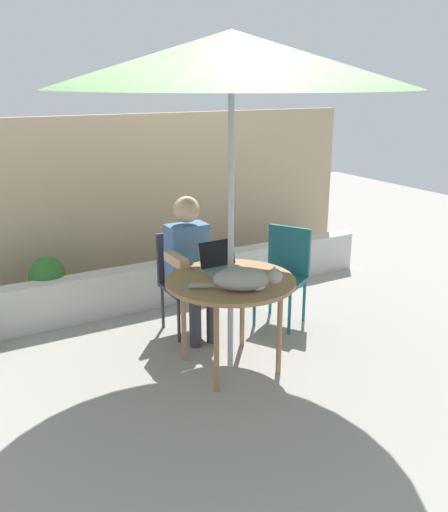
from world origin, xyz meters
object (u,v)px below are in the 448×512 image
object	(u,v)px
chair_empty	(284,268)
person_seated	(191,260)
laptop	(220,262)
patio_umbrella	(231,60)
cat	(245,279)
chair_occupied	(183,274)
potted_plant_by_chair	(48,286)
patio_table	(231,287)

from	to	relation	value
chair_empty	person_seated	size ratio (longest dim) A/B	0.72
laptop	patio_umbrella	bearing A→B (deg)	-99.92
patio_umbrella	cat	bearing A→B (deg)	-96.45
chair_occupied	chair_empty	size ratio (longest dim) A/B	1.00
patio_umbrella	chair_occupied	distance (m)	1.93
patio_umbrella	chair_occupied	bearing A→B (deg)	90.00
cat	laptop	bearing A→B (deg)	81.89
person_seated	laptop	xyz separation A→B (m)	(0.04, -0.44, 0.11)
patio_umbrella	cat	size ratio (longest dim) A/B	4.31
patio_umbrella	chair_empty	world-z (taller)	patio_umbrella
laptop	potted_plant_by_chair	size ratio (longest dim) A/B	0.51
cat	chair_occupied	bearing A→B (deg)	88.48
chair_occupied	potted_plant_by_chair	size ratio (longest dim) A/B	1.47
patio_table	chair_occupied	xyz separation A→B (m)	(0.00, 0.83, -0.15)
patio_umbrella	chair_empty	size ratio (longest dim) A/B	2.84
cat	potted_plant_by_chair	size ratio (longest dim) A/B	0.97
chair_empty	cat	distance (m)	1.22
cat	chair_empty	bearing A→B (deg)	40.94
patio_umbrella	chair_occupied	xyz separation A→B (m)	(0.00, 0.83, -1.74)
cat	potted_plant_by_chair	world-z (taller)	cat
patio_table	person_seated	world-z (taller)	person_seated
laptop	chair_occupied	bearing A→B (deg)	93.87
patio_umbrella	potted_plant_by_chair	size ratio (longest dim) A/B	4.16
chair_occupied	chair_empty	xyz separation A→B (m)	(0.86, -0.31, 0.00)
laptop	cat	distance (m)	0.49
chair_empty	potted_plant_by_chair	world-z (taller)	chair_empty
potted_plant_by_chair	chair_occupied	bearing A→B (deg)	-38.68
patio_umbrella	laptop	bearing A→B (deg)	80.08
person_seated	laptop	size ratio (longest dim) A/B	3.98
chair_occupied	cat	distance (m)	1.12
potted_plant_by_chair	chair_empty	bearing A→B (deg)	-30.76
patio_umbrella	chair_occupied	size ratio (longest dim) A/B	2.84
patio_umbrella	person_seated	world-z (taller)	patio_umbrella
patio_table	laptop	world-z (taller)	laptop
patio_table	patio_umbrella	size ratio (longest dim) A/B	0.39
chair_empty	cat	bearing A→B (deg)	-139.06
chair_empty	potted_plant_by_chair	size ratio (longest dim) A/B	1.47
patio_table	patio_umbrella	distance (m)	1.59
person_seated	patio_table	bearing A→B (deg)	-90.00
chair_empty	laptop	world-z (taller)	laptop
chair_occupied	chair_empty	distance (m)	0.92
person_seated	cat	size ratio (longest dim) A/B	2.11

